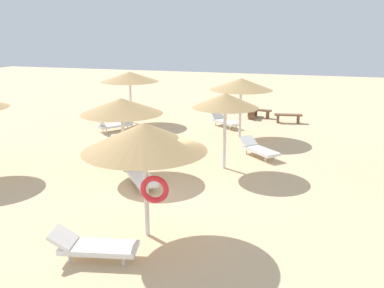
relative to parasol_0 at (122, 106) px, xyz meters
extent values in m
plane|color=#DBBA8C|center=(2.52, -2.85, -2.39)|extent=(80.00, 80.00, 0.00)
cylinder|color=silver|center=(0.00, 0.00, -1.28)|extent=(0.12, 0.12, 2.23)
cone|color=tan|center=(0.00, 0.00, 0.01)|extent=(2.88, 2.88, 0.54)
cylinder|color=silver|center=(2.75, -4.13, -1.25)|extent=(0.12, 0.12, 2.29)
cone|color=tan|center=(2.75, -4.13, 0.13)|extent=(2.95, 2.95, 0.67)
torus|color=red|center=(2.97, -4.13, -1.15)|extent=(0.71, 0.28, 0.70)
cylinder|color=silver|center=(3.35, 1.47, -1.20)|extent=(0.12, 0.12, 2.38)
cone|color=tan|center=(3.35, 1.47, 0.14)|extent=(2.39, 2.39, 0.51)
cylinder|color=silver|center=(2.96, 6.28, -1.21)|extent=(0.12, 0.12, 2.36)
cone|color=tan|center=(2.96, 6.28, 0.14)|extent=(2.97, 2.97, 0.55)
cylinder|color=silver|center=(-3.43, 7.55, -1.20)|extent=(0.12, 0.12, 2.38)
cone|color=tan|center=(-3.43, 7.55, 0.15)|extent=(3.15, 3.15, 0.54)
cube|color=white|center=(1.22, -1.14, -2.11)|extent=(1.59, 1.71, 0.12)
cube|color=white|center=(0.70, -0.53, -1.88)|extent=(0.79, 0.78, 0.41)
cylinder|color=silver|center=(0.66, -0.83, -2.28)|extent=(0.06, 0.06, 0.22)
cylinder|color=silver|center=(1.00, -0.54, -2.28)|extent=(0.06, 0.06, 0.22)
cylinder|color=silver|center=(1.44, -1.74, -2.28)|extent=(0.06, 0.06, 0.22)
cylinder|color=silver|center=(1.78, -1.46, -2.28)|extent=(0.06, 0.06, 0.22)
cube|color=white|center=(2.19, -5.49, -2.11)|extent=(1.80, 1.01, 0.12)
cube|color=white|center=(1.41, -5.67, -1.90)|extent=(0.64, 0.74, 0.36)
cylinder|color=silver|center=(1.65, -5.84, -2.28)|extent=(0.06, 0.06, 0.22)
cylinder|color=silver|center=(1.55, -5.41, -2.28)|extent=(0.06, 0.06, 0.22)
cylinder|color=silver|center=(2.82, -5.56, -2.28)|extent=(0.06, 0.06, 0.22)
cylinder|color=silver|center=(2.72, -5.13, -2.28)|extent=(0.06, 0.06, 0.22)
cube|color=white|center=(4.42, 3.24, -2.11)|extent=(1.69, 1.62, 0.12)
cube|color=white|center=(3.82, 3.78, -1.91)|extent=(0.81, 0.82, 0.36)
cylinder|color=silver|center=(3.82, 3.48, -2.28)|extent=(0.06, 0.06, 0.22)
cylinder|color=silver|center=(4.12, 3.81, -2.28)|extent=(0.06, 0.06, 0.22)
cylinder|color=silver|center=(4.71, 2.67, -2.28)|extent=(0.06, 0.06, 0.22)
cylinder|color=silver|center=(5.01, 3.00, -2.28)|extent=(0.06, 0.06, 0.22)
cube|color=white|center=(1.86, 8.05, -2.11)|extent=(1.73, 1.56, 0.12)
cube|color=white|center=(1.24, 8.55, -1.85)|extent=(0.74, 0.77, 0.46)
cylinder|color=silver|center=(1.26, 8.26, -2.28)|extent=(0.06, 0.06, 0.22)
cylinder|color=silver|center=(1.53, 8.60, -2.28)|extent=(0.06, 0.06, 0.22)
cylinder|color=silver|center=(2.19, 7.50, -2.28)|extent=(0.06, 0.06, 0.22)
cylinder|color=silver|center=(2.47, 7.85, -2.28)|extent=(0.06, 0.06, 0.22)
cube|color=white|center=(-3.35, 5.52, -2.11)|extent=(1.51, 1.76, 0.12)
cube|color=white|center=(-3.81, 4.87, -1.83)|extent=(0.74, 0.69, 0.49)
cylinder|color=silver|center=(-3.52, 4.91, -2.28)|extent=(0.06, 0.06, 0.22)
cylinder|color=silver|center=(-3.88, 5.16, -2.28)|extent=(0.06, 0.06, 0.22)
cylinder|color=silver|center=(-2.82, 5.88, -2.28)|extent=(0.06, 0.06, 0.22)
cylinder|color=silver|center=(-3.18, 6.14, -2.28)|extent=(0.06, 0.06, 0.22)
cube|color=brown|center=(3.11, 11.10, -1.94)|extent=(1.54, 0.58, 0.08)
cube|color=brown|center=(2.57, 11.16, -2.19)|extent=(0.16, 0.37, 0.41)
cube|color=brown|center=(3.66, 11.03, -2.19)|extent=(0.16, 0.37, 0.41)
cube|color=brown|center=(2.81, 10.94, -1.94)|extent=(0.44, 1.51, 0.08)
cube|color=brown|center=(2.82, 10.39, -2.19)|extent=(0.36, 0.13, 0.41)
cube|color=brown|center=(2.79, 11.49, -2.19)|extent=(0.36, 0.13, 0.41)
cube|color=brown|center=(4.90, 10.15, -1.94)|extent=(1.55, 0.67, 0.08)
cube|color=brown|center=(4.36, 10.04, -2.19)|extent=(0.19, 0.38, 0.41)
cube|color=brown|center=(5.44, 10.25, -2.19)|extent=(0.19, 0.38, 0.41)
camera|label=1|loc=(6.60, -12.44, 2.47)|focal=37.80mm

